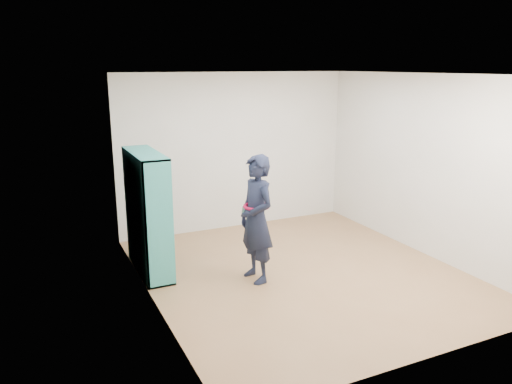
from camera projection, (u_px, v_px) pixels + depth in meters
name	position (u px, v px, depth m)	size (l,w,h in m)	color
floor	(302.00, 273.00, 6.69)	(4.50, 4.50, 0.00)	olive
ceiling	(307.00, 74.00, 6.04)	(4.50, 4.50, 0.00)	white
wall_left	(149.00, 195.00, 5.54)	(0.02, 4.50, 2.60)	beige
wall_right	(424.00, 165.00, 7.19)	(0.02, 4.50, 2.60)	beige
wall_back	(236.00, 152.00, 8.34)	(4.00, 0.02, 2.60)	beige
wall_front	(435.00, 230.00, 4.39)	(4.00, 0.02, 2.60)	beige
bookshelf	(146.00, 215.00, 6.57)	(0.36, 1.22, 1.62)	teal
person	(256.00, 219.00, 6.29)	(0.45, 0.64, 1.64)	black
smartphone	(244.00, 210.00, 6.28)	(0.02, 0.09, 0.13)	silver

